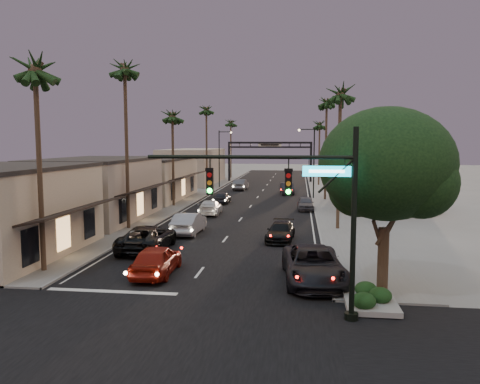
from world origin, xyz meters
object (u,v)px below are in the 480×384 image
(streetlight_right, at_px, (312,157))
(palm_lc, at_px, (172,112))
(curbside_near, at_px, (313,265))
(arch, at_px, (270,151))
(palm_ld, at_px, (206,107))
(streetlight_left, at_px, (221,154))
(palm_lb, at_px, (125,64))
(palm_rc, at_px, (320,122))
(palm_rb, at_px, (327,99))
(palm_ra, at_px, (341,89))
(palm_la, at_px, (35,62))
(corner_tree, at_px, (388,169))
(oncoming_pickup, at_px, (148,238))
(palm_far, at_px, (231,121))
(oncoming_silver, at_px, (189,223))
(traffic_signal, at_px, (306,195))
(oncoming_red, at_px, (157,260))
(curbside_black, at_px, (281,232))

(streetlight_right, xyz_separation_m, palm_lc, (-15.52, -9.00, 5.14))
(curbside_near, bearing_deg, arch, 90.84)
(palm_lc, distance_m, palm_ld, 19.10)
(streetlight_left, xyz_separation_m, curbside_near, (13.12, -48.95, -4.44))
(palm_lc, bearing_deg, palm_lb, -90.00)
(palm_lc, relative_size, palm_rc, 1.00)
(palm_rb, relative_size, palm_rc, 1.16)
(palm_ra, bearing_deg, arch, 100.59)
(arch, height_order, curbside_near, arch)
(palm_la, bearing_deg, arch, 81.97)
(corner_tree, distance_m, arch, 63.26)
(oncoming_pickup, bearing_deg, palm_ra, -146.14)
(streetlight_left, relative_size, oncoming_pickup, 1.47)
(palm_far, bearing_deg, palm_lb, -90.31)
(oncoming_silver, xyz_separation_m, curbside_near, (9.38, -11.71, 0.05))
(arch, xyz_separation_m, palm_ra, (8.60, -46.00, 5.91))
(streetlight_left, distance_m, oncoming_pickup, 43.47)
(palm_far, height_order, oncoming_pickup, palm_far)
(palm_lc, bearing_deg, traffic_signal, -65.94)
(streetlight_right, xyz_separation_m, oncoming_pickup, (-11.49, -30.17, -4.48))
(palm_far, bearing_deg, palm_rc, -39.64)
(oncoming_silver, bearing_deg, palm_rb, -115.84)
(corner_tree, relative_size, oncoming_red, 1.81)
(streetlight_right, bearing_deg, palm_rb, -30.76)
(corner_tree, height_order, streetlight_right, streetlight_right)
(palm_lb, relative_size, palm_ra, 1.15)
(palm_rc, bearing_deg, palm_ld, -152.38)
(curbside_black, bearing_deg, palm_la, -137.40)
(palm_la, relative_size, palm_lb, 0.87)
(palm_la, distance_m, oncoming_silver, 16.73)
(palm_ld, distance_m, oncoming_silver, 36.55)
(palm_rb, height_order, palm_far, palm_rb)
(streetlight_left, relative_size, palm_lc, 0.74)
(palm_rb, bearing_deg, palm_lc, -155.06)
(curbside_black, bearing_deg, oncoming_red, -118.82)
(palm_rc, bearing_deg, curbside_near, -92.50)
(palm_lc, relative_size, oncoming_red, 2.51)
(palm_far, height_order, curbside_black, palm_far)
(palm_rc, distance_m, palm_far, 21.97)
(streetlight_right, distance_m, palm_rc, 19.75)
(oncoming_silver, bearing_deg, traffic_signal, 118.91)
(arch, height_order, palm_ra, palm_ra)
(traffic_signal, bearing_deg, oncoming_red, 146.07)
(corner_tree, xyz_separation_m, oncoming_silver, (-12.65, 13.31, -5.14))
(palm_lb, distance_m, palm_rb, 27.94)
(palm_lb, distance_m, oncoming_pickup, 15.00)
(palm_rc, xyz_separation_m, oncoming_red, (-10.83, -54.67, -9.64))
(streetlight_left, distance_m, palm_la, 49.41)
(palm_ra, height_order, curbside_near, palm_ra)
(traffic_signal, bearing_deg, streetlight_left, 103.14)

